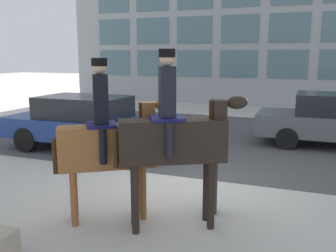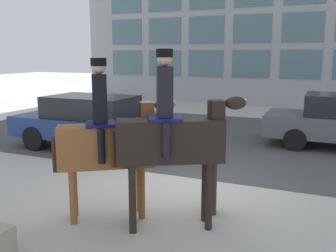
{
  "view_description": "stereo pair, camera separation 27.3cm",
  "coord_description": "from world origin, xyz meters",
  "px_view_note": "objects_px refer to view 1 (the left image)",
  "views": [
    {
      "loc": [
        2.4,
        -6.9,
        2.61
      ],
      "look_at": [
        0.19,
        -1.12,
        1.44
      ],
      "focal_mm": 40.0,
      "sensor_mm": 36.0,
      "label": 1
    },
    {
      "loc": [
        2.66,
        -6.79,
        2.61
      ],
      "look_at": [
        0.19,
        -1.12,
        1.44
      ],
      "focal_mm": 40.0,
      "sensor_mm": 36.0,
      "label": 2
    }
  ],
  "objects_px": {
    "pedestrian_bystander": "(212,153)",
    "street_car_near_lane": "(87,122)",
    "mounted_horse_lead": "(109,141)",
    "mounted_horse_companion": "(174,137)"
  },
  "relations": [
    {
      "from": "mounted_horse_lead",
      "to": "pedestrian_bystander",
      "type": "relative_size",
      "value": 1.47
    },
    {
      "from": "mounted_horse_lead",
      "to": "pedestrian_bystander",
      "type": "xyz_separation_m",
      "value": [
        1.46,
        0.82,
        -0.25
      ]
    },
    {
      "from": "mounted_horse_companion",
      "to": "street_car_near_lane",
      "type": "xyz_separation_m",
      "value": [
        -3.91,
        3.65,
        -0.64
      ]
    },
    {
      "from": "mounted_horse_companion",
      "to": "street_car_near_lane",
      "type": "distance_m",
      "value": 5.39
    },
    {
      "from": "pedestrian_bystander",
      "to": "street_car_near_lane",
      "type": "distance_m",
      "value": 5.21
    },
    {
      "from": "mounted_horse_lead",
      "to": "pedestrian_bystander",
      "type": "height_order",
      "value": "mounted_horse_lead"
    },
    {
      "from": "mounted_horse_lead",
      "to": "mounted_horse_companion",
      "type": "height_order",
      "value": "mounted_horse_companion"
    },
    {
      "from": "mounted_horse_companion",
      "to": "street_car_near_lane",
      "type": "bearing_deg",
      "value": 107.94
    },
    {
      "from": "pedestrian_bystander",
      "to": "street_car_near_lane",
      "type": "relative_size",
      "value": 0.37
    },
    {
      "from": "pedestrian_bystander",
      "to": "street_car_near_lane",
      "type": "bearing_deg",
      "value": -63.9
    }
  ]
}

